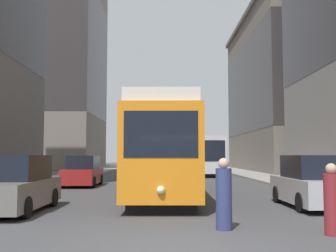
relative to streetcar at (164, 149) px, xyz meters
name	(u,v)px	position (x,y,z in m)	size (l,w,h in m)	color
ground_plane	(175,247)	(0.18, -10.55, -2.10)	(200.00, 200.00, 0.00)	#424244
sidewalk_left	(98,170)	(-7.76, 29.45, -2.03)	(3.29, 120.00, 0.15)	gray
sidewalk_right	(231,170)	(8.12, 29.45, -2.03)	(3.29, 120.00, 0.15)	gray
streetcar	(164,149)	(0.00, 0.00, 0.00)	(2.87, 13.75, 3.89)	black
transit_bus	(201,154)	(3.61, 19.44, -0.15)	(3.00, 11.85, 3.45)	black
parked_car_left_near	(83,172)	(-4.82, 5.42, -1.26)	(1.90, 4.33, 1.82)	black
parked_car_left_mid	(16,185)	(-4.82, -5.56, -1.26)	(1.90, 4.58, 1.82)	black
parked_car_right_far	(312,183)	(5.17, -4.56, -1.26)	(1.92, 4.38, 1.82)	black
pedestrian_crossing_near	(224,196)	(1.43, -8.76, -1.29)	(0.39, 0.39, 1.74)	navy
pedestrian_crossing_far	(332,202)	(3.78, -9.48, -1.34)	(0.36, 0.36, 1.63)	maroon
building_left_corner	(58,63)	(-15.25, 38.68, 13.19)	(12.28, 17.74, 29.65)	slate
building_right_far	(298,91)	(16.19, 28.59, 7.44)	(13.47, 24.46, 18.57)	slate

